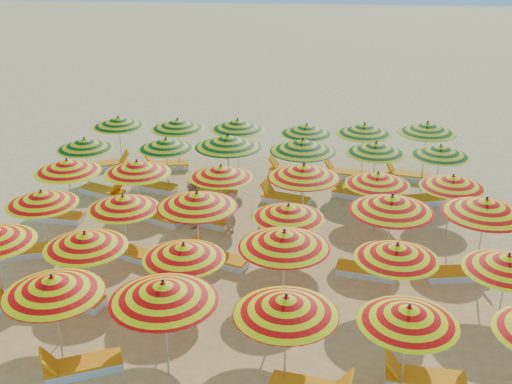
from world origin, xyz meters
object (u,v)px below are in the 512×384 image
(umbrella_8, at_px, (184,251))
(umbrella_29, at_px, (440,151))
(umbrella_9, at_px, (284,239))
(lounger_14, at_px, (205,219))
(umbrella_22, at_px, (378,179))
(umbrella_25, at_px, (166,144))
(umbrella_3, at_px, (286,305))
(lounger_19, at_px, (284,199))
(lounger_25, at_px, (346,174))
(lounger_1, at_px, (81,366))
(lounger_21, at_px, (419,200))
(umbrella_12, at_px, (42,198))
(lounger_26, at_px, (407,175))
(umbrella_2, at_px, (163,292))
(beachgoer_b, at_px, (192,206))
(umbrella_17, at_px, (486,207))
(umbrella_30, at_px, (119,122))
(lounger_23, at_px, (166,165))
(lounger_10, at_px, (368,271))
(umbrella_20, at_px, (221,172))
(umbrella_31, at_px, (178,124))
(umbrella_35, at_px, (427,128))
(lounger_16, at_px, (104,191))
(umbrella_24, at_px, (85,144))
(umbrella_33, at_px, (307,129))
(lounger_17, at_px, (153,186))
(umbrella_7, at_px, (85,240))
(lounger_24, at_px, (290,170))
(beachgoer_a, at_px, (230,213))
(lounger_13, at_px, (158,217))
(lounger_18, at_px, (212,194))
(lounger_9, at_px, (218,259))
(umbrella_10, at_px, (397,252))
(lounger_7, at_px, (31,251))
(umbrella_32, at_px, (238,125))
(umbrella_19, at_px, (137,167))
(lounger_22, at_px, (109,165))
(lounger_8, at_px, (148,258))
(lounger_15, at_px, (284,227))
(umbrella_1, at_px, (53,285))
(umbrella_13, at_px, (123,202))
(umbrella_28, at_px, (376,148))
(umbrella_18, at_px, (67,166))
(umbrella_14, at_px, (197,200))
(umbrella_34, at_px, (364,129))
(lounger_6, at_px, (75,299))
(umbrella_11, at_px, (508,263))
(lounger_20, at_px, (355,193))
(umbrella_4, at_px, (409,315))
(lounger_12, at_px, (57,216))
(umbrella_27, at_px, (303,145))
(umbrella_23, at_px, (453,181))

(umbrella_8, xyz_separation_m, umbrella_29, (7.41, 7.88, 0.02))
(umbrella_9, bearing_deg, lounger_14, 119.76)
(umbrella_22, relative_size, umbrella_25, 1.05)
(umbrella_3, distance_m, lounger_19, 9.85)
(umbrella_3, distance_m, lounger_25, 12.55)
(lounger_1, bearing_deg, lounger_21, -156.01)
(umbrella_12, distance_m, lounger_26, 13.56)
(umbrella_2, bearing_deg, beachgoer_b, 96.33)
(umbrella_17, height_order, lounger_21, umbrella_17)
(umbrella_30, bearing_deg, lounger_23, -0.83)
(umbrella_30, xyz_separation_m, lounger_10, (9.31, -7.72, -1.76))
(lounger_14, xyz_separation_m, lounger_26, (7.12, 4.54, 0.00))
(umbrella_20, height_order, umbrella_31, umbrella_31)
(umbrella_22, relative_size, beachgoer_b, 1.69)
(umbrella_35, bearing_deg, umbrella_12, -148.33)
(lounger_16, bearing_deg, umbrella_24, -176.22)
(umbrella_33, bearing_deg, lounger_17, -159.77)
(umbrella_7, xyz_separation_m, umbrella_31, (0.32, 9.72, 0.01))
(lounger_24, bearing_deg, beachgoer_a, 81.64)
(lounger_13, relative_size, lounger_18, 1.03)
(umbrella_7, xyz_separation_m, beachgoer_b, (1.73, 4.88, -1.20))
(umbrella_29, xyz_separation_m, lounger_9, (-7.02, -5.08, -1.76))
(umbrella_10, height_order, lounger_7, umbrella_10)
(umbrella_25, height_order, umbrella_32, umbrella_32)
(umbrella_2, distance_m, umbrella_19, 7.86)
(lounger_25, bearing_deg, lounger_22, 8.20)
(lounger_10, bearing_deg, lounger_26, 86.62)
(lounger_8, bearing_deg, lounger_15, 55.70)
(umbrella_1, bearing_deg, umbrella_13, 87.74)
(umbrella_7, bearing_deg, umbrella_28, 44.59)
(umbrella_18, relative_size, umbrella_24, 1.19)
(umbrella_14, height_order, umbrella_17, umbrella_17)
(umbrella_18, bearing_deg, umbrella_34, 26.33)
(umbrella_1, distance_m, lounger_6, 3.13)
(umbrella_28, height_order, umbrella_32, umbrella_28)
(umbrella_9, height_order, lounger_22, umbrella_9)
(umbrella_20, height_order, lounger_24, umbrella_20)
(umbrella_35, bearing_deg, umbrella_11, -88.01)
(umbrella_22, bearing_deg, umbrella_35, 65.58)
(umbrella_25, xyz_separation_m, lounger_20, (6.81, 0.11, -1.71))
(umbrella_4, relative_size, lounger_8, 1.48)
(lounger_9, xyz_separation_m, lounger_22, (-5.50, 7.23, 0.00))
(umbrella_30, bearing_deg, lounger_1, -77.92)
(umbrella_7, bearing_deg, lounger_12, 120.05)
(umbrella_22, bearing_deg, umbrella_13, -160.85)
(umbrella_7, distance_m, umbrella_35, 13.88)
(umbrella_27, height_order, lounger_24, umbrella_27)
(umbrella_9, height_order, umbrella_14, umbrella_14)
(lounger_24, bearing_deg, umbrella_23, 145.58)
(lounger_1, xyz_separation_m, lounger_8, (0.27, 4.98, 0.00))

